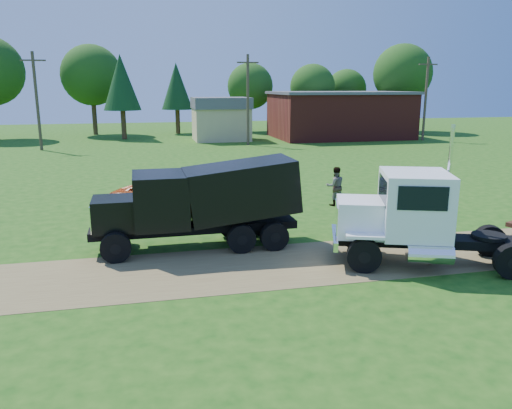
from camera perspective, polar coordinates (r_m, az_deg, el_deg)
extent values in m
plane|color=#184910|center=(17.22, 3.69, -6.81)|extent=(140.00, 140.00, 0.00)
cube|color=brown|center=(17.22, 3.69, -6.79)|extent=(120.00, 4.20, 0.01)
cube|color=black|center=(18.14, 21.33, -3.96)|extent=(7.52, 3.49, 0.31)
cylinder|color=black|center=(16.67, 12.24, -5.75)|extent=(1.18, 0.71, 1.12)
cylinder|color=black|center=(16.67, 12.24, -5.75)|extent=(0.50, 0.49, 0.39)
cylinder|color=black|center=(18.74, 11.66, -3.57)|extent=(1.18, 0.71, 1.12)
cylinder|color=black|center=(18.74, 11.66, -3.57)|extent=(0.50, 0.49, 0.39)
cylinder|color=black|center=(17.72, 27.25, -5.82)|extent=(1.18, 0.71, 1.12)
cylinder|color=black|center=(17.72, 27.25, -5.82)|extent=(0.50, 0.49, 0.39)
cylinder|color=black|center=(19.68, 25.11, -3.77)|extent=(1.18, 0.71, 1.12)
cylinder|color=black|center=(19.68, 25.11, -3.77)|extent=(0.50, 0.49, 0.39)
cube|color=white|center=(17.42, 12.26, -1.41)|extent=(2.31, 2.25, 1.22)
cube|color=white|center=(17.37, 9.24, -1.49)|extent=(0.59, 1.47, 1.02)
cube|color=white|center=(17.56, 8.99, -3.74)|extent=(0.93, 2.26, 0.31)
cube|color=white|center=(17.54, 17.65, 0.07)|extent=(2.84, 3.02, 2.14)
cube|color=black|center=(17.27, 14.34, 1.65)|extent=(0.74, 1.94, 0.87)
cube|color=black|center=(16.26, 18.54, 0.65)|extent=(1.45, 0.55, 0.76)
cube|color=black|center=(18.63, 17.07, 2.32)|extent=(1.45, 0.55, 0.76)
cube|color=white|center=(16.47, 12.36, -3.57)|extent=(1.31, 0.84, 0.10)
cube|color=white|center=(18.56, 11.75, -1.61)|extent=(1.31, 0.84, 0.10)
cylinder|color=white|center=(16.87, 19.23, -5.43)|extent=(1.55, 1.06, 0.61)
cylinder|color=white|center=(18.27, 21.00, 1.15)|extent=(0.18, 0.18, 4.69)
cylinder|color=black|center=(18.43, 25.08, -3.29)|extent=(1.43, 1.43, 0.12)
cube|color=black|center=(18.81, -6.90, -2.66)|extent=(7.68, 1.04, 0.29)
cylinder|color=black|center=(17.84, -15.74, -4.79)|extent=(1.06, 0.35, 1.05)
cylinder|color=black|center=(17.84, -15.74, -4.79)|extent=(0.37, 0.36, 0.37)
cylinder|color=black|center=(19.76, -15.55, -3.00)|extent=(1.06, 0.35, 1.05)
cylinder|color=black|center=(19.76, -15.55, -3.00)|extent=(0.37, 0.36, 0.37)
cylinder|color=black|center=(18.16, -1.68, -3.95)|extent=(1.06, 0.35, 1.05)
cylinder|color=black|center=(18.16, -1.68, -3.95)|extent=(0.37, 0.36, 0.37)
cylinder|color=black|center=(20.05, -2.86, -2.28)|extent=(1.06, 0.35, 1.05)
cylinder|color=black|center=(20.05, -2.86, -2.28)|extent=(0.37, 0.36, 0.37)
cylinder|color=black|center=(18.44, 2.12, -3.68)|extent=(1.06, 0.35, 1.05)
cylinder|color=black|center=(18.44, 2.12, -3.68)|extent=(0.37, 0.36, 0.37)
cylinder|color=black|center=(20.31, 0.60, -2.06)|extent=(1.06, 0.35, 1.05)
cylinder|color=black|center=(20.31, 0.60, -2.06)|extent=(0.37, 0.36, 0.37)
cube|color=black|center=(18.54, -15.53, -1.00)|extent=(1.74, 1.65, 1.15)
cube|color=white|center=(18.61, -18.18, -1.28)|extent=(0.09, 1.44, 0.96)
cube|color=black|center=(18.44, -10.85, 0.56)|extent=(1.94, 2.32, 1.92)
cube|color=black|center=(18.33, -13.85, 1.71)|extent=(0.07, 1.92, 0.77)
cube|color=black|center=(18.74, -1.78, 1.75)|extent=(4.23, 2.35, 2.33)
imported|color=#C14309|center=(24.23, -10.12, 0.81)|extent=(5.89, 4.37, 1.49)
imported|color=#999999|center=(18.04, 19.42, -3.29)|extent=(0.86, 0.84, 1.99)
imported|color=#999999|center=(25.55, 9.05, 2.07)|extent=(1.02, 0.82, 1.98)
cube|color=maroon|center=(60.02, 9.51, 9.95)|extent=(15.00, 10.00, 5.00)
cube|color=#545458|center=(59.93, 9.61, 12.48)|extent=(15.40, 10.40, 0.30)
cube|color=tan|center=(56.30, -4.01, 9.17)|extent=(6.00, 5.00, 3.60)
cube|color=#545458|center=(56.18, -4.04, 11.51)|extent=(6.20, 5.40, 1.20)
cylinder|color=#483829|center=(51.36, -23.75, 10.70)|extent=(0.28, 0.28, 9.00)
cube|color=#483829|center=(51.39, -24.15, 14.81)|extent=(2.20, 0.14, 0.14)
cylinder|color=#483829|center=(51.61, -0.93, 11.82)|extent=(0.28, 0.28, 9.00)
cube|color=#483829|center=(51.64, -0.95, 15.92)|extent=(2.20, 0.14, 0.14)
cylinder|color=#483829|center=(59.07, 18.81, 11.32)|extent=(0.28, 0.28, 9.00)
cube|color=#483829|center=(59.10, 19.09, 14.90)|extent=(2.20, 0.14, 0.14)
cylinder|color=#382916|center=(65.84, -17.95, 9.29)|extent=(0.56, 0.56, 3.88)
sphere|color=#0F3F10|center=(65.73, -18.29, 13.87)|extent=(7.31, 7.31, 7.31)
cylinder|color=#382916|center=(64.94, -8.93, 9.38)|extent=(0.56, 0.56, 3.08)
cone|color=black|center=(64.79, -9.07, 13.22)|extent=(3.87, 3.87, 5.72)
cylinder|color=#382916|center=(67.23, -0.67, 9.70)|extent=(0.56, 0.56, 3.17)
sphere|color=#0F3F10|center=(67.09, -0.68, 13.37)|extent=(5.97, 5.97, 5.97)
cylinder|color=#382916|center=(67.92, 6.38, 9.64)|extent=(0.56, 0.56, 3.13)
sphere|color=#0F3F10|center=(67.77, 6.47, 13.23)|extent=(5.90, 5.90, 5.90)
cylinder|color=#382916|center=(69.90, 16.10, 9.68)|extent=(0.56, 0.56, 4.03)
sphere|color=#0F3F10|center=(69.81, 16.40, 14.16)|extent=(7.60, 7.60, 7.60)
cylinder|color=#382916|center=(59.44, -14.88, 8.84)|extent=(0.56, 0.56, 3.30)
cone|color=black|center=(59.29, -15.16, 13.33)|extent=(4.15, 4.15, 6.13)
cylinder|color=#382916|center=(72.57, 10.15, 9.68)|extent=(0.56, 0.56, 2.94)
sphere|color=#0F3F10|center=(72.43, 10.28, 12.83)|extent=(5.54, 5.54, 5.54)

